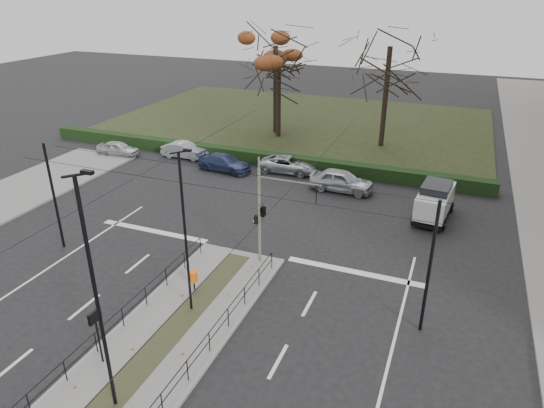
{
  "coord_description": "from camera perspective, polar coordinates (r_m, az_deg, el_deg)",
  "views": [
    {
      "loc": [
        9.84,
        -15.59,
        13.34
      ],
      "look_at": [
        0.9,
        6.92,
        2.28
      ],
      "focal_mm": 32.0,
      "sensor_mm": 36.0,
      "label": 1
    }
  ],
  "objects": [
    {
      "name": "park",
      "position": [
        51.89,
        3.18,
        9.66
      ],
      "size": [
        38.0,
        26.0,
        0.1
      ],
      "primitive_type": "cube",
      "color": "black",
      "rests_on": "ground"
    },
    {
      "name": "rust_tree",
      "position": [
        46.29,
        0.43,
        18.11
      ],
      "size": [
        7.91,
        7.91,
        10.62
      ],
      "color": "black",
      "rests_on": "park"
    },
    {
      "name": "catenary",
      "position": [
        22.17,
        -7.25,
        -2.26
      ],
      "size": [
        20.0,
        34.0,
        6.0
      ],
      "color": "black",
      "rests_on": "ground"
    },
    {
      "name": "parked_car_third",
      "position": [
        37.91,
        -5.61,
        4.83
      ],
      "size": [
        4.49,
        2.16,
        1.26
      ],
      "primitive_type": "imported",
      "rotation": [
        0.0,
        0.0,
        1.48
      ],
      "color": "#212C4F",
      "rests_on": "ground"
    },
    {
      "name": "litter_bin",
      "position": [
        23.21,
        -9.22,
        -8.45
      ],
      "size": [
        0.38,
        0.38,
        0.96
      ],
      "color": "black",
      "rests_on": "median_island"
    },
    {
      "name": "hedge",
      "position": [
        39.81,
        -3.05,
        5.69
      ],
      "size": [
        38.0,
        1.0,
        1.0
      ],
      "primitive_type": "cube",
      "color": "black",
      "rests_on": "ground"
    },
    {
      "name": "parked_car_fifth",
      "position": [
        34.28,
        8.16,
        2.75
      ],
      "size": [
        4.54,
        1.96,
        1.53
      ],
      "primitive_type": "imported",
      "rotation": [
        0.0,
        0.0,
        1.54
      ],
      "color": "#A9ACB1",
      "rests_on": "ground"
    },
    {
      "name": "parked_car_second",
      "position": [
        41.28,
        -10.2,
        6.25
      ],
      "size": [
        3.98,
        1.41,
        1.31
      ],
      "primitive_type": "imported",
      "rotation": [
        0.0,
        0.0,
        1.58
      ],
      "color": "#A9ACB1",
      "rests_on": "ground"
    },
    {
      "name": "parked_car_first",
      "position": [
        43.17,
        -17.65,
        6.23
      ],
      "size": [
        3.75,
        1.77,
        1.24
      ],
      "primitive_type": "imported",
      "rotation": [
        0.0,
        0.0,
        1.66
      ],
      "color": "#A9ACB1",
      "rests_on": "ground"
    },
    {
      "name": "white_van",
      "position": [
        31.4,
        18.61,
        0.43
      ],
      "size": [
        2.3,
        4.38,
        2.29
      ],
      "color": "silver",
      "rests_on": "ground"
    },
    {
      "name": "bare_tree_near",
      "position": [
        45.19,
        0.79,
        15.48
      ],
      "size": [
        5.74,
        5.74,
        8.8
      ],
      "color": "black",
      "rests_on": "park"
    },
    {
      "name": "info_panel",
      "position": [
        19.45,
        -20.04,
        -12.94
      ],
      "size": [
        0.13,
        0.61,
        2.35
      ],
      "color": "black",
      "rests_on": "median_island"
    },
    {
      "name": "streetlamp_median_near",
      "position": [
        16.08,
        -19.9,
        -10.37
      ],
      "size": [
        0.72,
        0.15,
        8.65
      ],
      "color": "black",
      "rests_on": "median_island"
    },
    {
      "name": "bare_tree_center",
      "position": [
        43.17,
        13.66,
        16.76
      ],
      "size": [
        7.52,
        7.52,
        11.3
      ],
      "color": "black",
      "rests_on": "park"
    },
    {
      "name": "median_island",
      "position": [
        21.08,
        -12.24,
        -15.16
      ],
      "size": [
        4.4,
        15.0,
        0.14
      ],
      "primitive_type": "cube",
      "color": "slate",
      "rests_on": "ground"
    },
    {
      "name": "streetlamp_median_far",
      "position": [
        20.32,
        -10.14,
        -3.4
      ],
      "size": [
        0.63,
        0.13,
        7.5
      ],
      "color": "black",
      "rests_on": "median_island"
    },
    {
      "name": "median_railing",
      "position": [
        20.46,
        -12.63,
        -13.35
      ],
      "size": [
        4.14,
        13.24,
        0.92
      ],
      "color": "black",
      "rests_on": "median_island"
    },
    {
      "name": "parked_car_fourth",
      "position": [
        37.48,
        1.89,
        4.68
      ],
      "size": [
        4.53,
        2.3,
        1.23
      ],
      "primitive_type": "imported",
      "rotation": [
        0.0,
        0.0,
        1.63
      ],
      "color": "#A9ACB1",
      "rests_on": "ground"
    },
    {
      "name": "ground",
      "position": [
        22.76,
        -8.76,
        -11.69
      ],
      "size": [
        140.0,
        140.0,
        0.0
      ],
      "primitive_type": "plane",
      "color": "black",
      "rests_on": "ground"
    },
    {
      "name": "traffic_light",
      "position": [
        24.06,
        -0.86,
        -0.67
      ],
      "size": [
        3.45,
        1.98,
        5.08
      ],
      "color": "#67755A",
      "rests_on": "median_island"
    }
  ]
}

